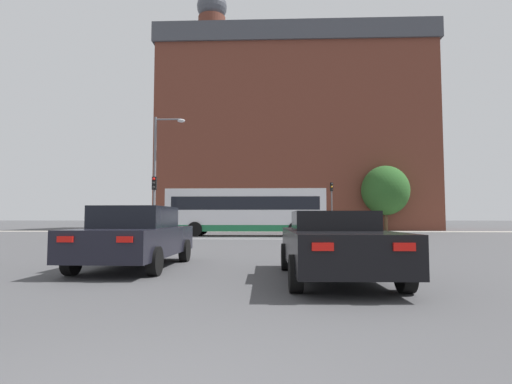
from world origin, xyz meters
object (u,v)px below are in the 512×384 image
(traffic_light_far_left, at_px, (190,205))
(pedestrian_walking_east, at_px, (148,221))
(bus_crossing_lead, at_px, (246,211))
(traffic_light_far_right, at_px, (332,199))
(car_roadster_right, at_px, (335,244))
(street_lamp_junction, at_px, (160,164))
(pedestrian_waiting, at_px, (201,220))
(traffic_light_near_left, at_px, (154,197))
(car_saloon_left, at_px, (136,236))

(traffic_light_far_left, relative_size, pedestrian_walking_east, 2.15)
(bus_crossing_lead, xyz_separation_m, traffic_light_far_right, (7.34, 8.65, 1.26))
(car_roadster_right, xyz_separation_m, street_lamp_junction, (-8.52, 17.16, 4.02))
(pedestrian_walking_east, bearing_deg, pedestrian_waiting, -6.68)
(traffic_light_near_left, bearing_deg, bus_crossing_lead, 36.28)
(car_saloon_left, xyz_separation_m, traffic_light_far_left, (-4.08, 26.52, 1.72))
(bus_crossing_lead, bearing_deg, traffic_light_near_left, -53.72)
(bus_crossing_lead, bearing_deg, pedestrian_waiting, -151.73)
(street_lamp_junction, height_order, pedestrian_waiting, street_lamp_junction)
(traffic_light_near_left, height_order, pedestrian_waiting, traffic_light_near_left)
(traffic_light_far_left, xyz_separation_m, street_lamp_junction, (0.30, -11.14, 2.23))
(car_roadster_right, bearing_deg, pedestrian_walking_east, 113.09)
(car_roadster_right, bearing_deg, traffic_light_near_left, 117.10)
(traffic_light_near_left, relative_size, street_lamp_junction, 0.48)
(car_saloon_left, bearing_deg, pedestrian_walking_east, 107.47)
(street_lamp_junction, bearing_deg, traffic_light_far_left, 91.56)
(bus_crossing_lead, height_order, traffic_light_far_right, traffic_light_far_right)
(pedestrian_waiting, bearing_deg, car_saloon_left, 161.24)
(street_lamp_junction, xyz_separation_m, pedestrian_waiting, (0.72, 11.45, -3.69))
(car_roadster_right, relative_size, traffic_light_near_left, 1.26)
(car_saloon_left, distance_m, bus_crossing_lead, 18.12)
(traffic_light_far_right, bearing_deg, car_saloon_left, -108.69)
(car_roadster_right, bearing_deg, car_saloon_left, 158.45)
(traffic_light_far_right, xyz_separation_m, pedestrian_walking_east, (-17.07, 0.12, -2.01))
(traffic_light_far_right, height_order, pedestrian_waiting, traffic_light_far_right)
(car_roadster_right, distance_m, bus_crossing_lead, 20.06)
(street_lamp_junction, bearing_deg, car_saloon_left, -76.22)
(car_saloon_left, relative_size, traffic_light_far_right, 1.03)
(traffic_light_far_right, bearing_deg, pedestrian_walking_east, 179.59)
(traffic_light_far_right, height_order, pedestrian_walking_east, traffic_light_far_right)
(traffic_light_far_left, height_order, pedestrian_waiting, traffic_light_far_left)
(bus_crossing_lead, distance_m, pedestrian_waiting, 10.03)
(traffic_light_far_right, relative_size, traffic_light_near_left, 1.19)
(car_saloon_left, bearing_deg, traffic_light_near_left, 105.57)
(bus_crossing_lead, relative_size, pedestrian_waiting, 6.19)
(traffic_light_near_left, xyz_separation_m, pedestrian_waiting, (0.67, 12.78, -1.52))
(street_lamp_junction, bearing_deg, traffic_light_far_right, 41.43)
(traffic_light_near_left, distance_m, pedestrian_walking_east, 13.55)
(traffic_light_far_right, distance_m, pedestrian_waiting, 12.23)
(traffic_light_far_left, distance_m, pedestrian_waiting, 1.81)
(traffic_light_far_left, bearing_deg, car_roadster_right, -72.69)
(traffic_light_near_left, bearing_deg, pedestrian_walking_east, 108.77)
(street_lamp_junction, distance_m, pedestrian_waiting, 12.05)
(car_roadster_right, height_order, pedestrian_waiting, pedestrian_waiting)
(bus_crossing_lead, bearing_deg, traffic_light_far_left, -145.85)
(car_roadster_right, height_order, traffic_light_far_right, traffic_light_far_right)
(car_saloon_left, bearing_deg, street_lamp_junction, 104.54)
(traffic_light_far_right, bearing_deg, bus_crossing_lead, -130.29)
(traffic_light_near_left, bearing_deg, car_saloon_left, -75.18)
(car_roadster_right, xyz_separation_m, traffic_light_far_right, (4.28, 28.45, 2.31))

